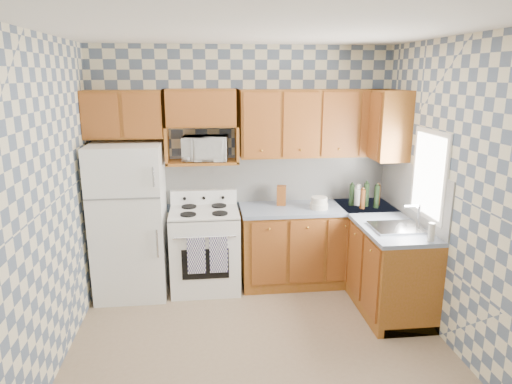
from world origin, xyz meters
TOP-DOWN VIEW (x-y plane):
  - floor at (0.00, 0.00)m, footprint 3.40×3.40m
  - back_wall at (0.00, 1.60)m, footprint 3.40×0.02m
  - right_wall at (1.70, 0.00)m, footprint 0.02×3.20m
  - backsplash_back at (0.40, 1.59)m, footprint 2.60×0.02m
  - backsplash_right at (1.69, 0.80)m, footprint 0.02×1.60m
  - refrigerator at (-1.27, 1.25)m, footprint 0.75×0.70m
  - stove_body at (-0.47, 1.28)m, footprint 0.76×0.65m
  - cooktop at (-0.47, 1.28)m, footprint 0.76×0.65m
  - backguard at (-0.47, 1.55)m, footprint 0.76×0.08m
  - dish_towel_left at (-0.56, 0.93)m, footprint 0.19×0.02m
  - dish_towel_right at (-0.33, 0.93)m, footprint 0.19×0.02m
  - base_cabinets_back at (0.82, 1.30)m, footprint 1.75×0.60m
  - base_cabinets_right at (1.40, 0.80)m, footprint 0.60×1.60m
  - countertop_back at (0.82, 1.30)m, footprint 1.77×0.63m
  - countertop_right at (1.40, 0.80)m, footprint 0.63×1.60m
  - upper_cabinets_back at (0.82, 1.44)m, footprint 1.75×0.33m
  - upper_cabinets_fridge at (-1.29, 1.44)m, footprint 0.82×0.33m
  - upper_cabinets_right at (1.53, 1.25)m, footprint 0.33×0.70m
  - microwave_shelf at (-0.47, 1.44)m, footprint 0.80×0.33m
  - microwave at (-0.44, 1.46)m, footprint 0.53×0.39m
  - sink at (1.40, 0.45)m, footprint 0.48×0.40m
  - window at (1.69, 0.45)m, footprint 0.02×0.66m
  - bottle_0 at (1.37, 1.23)m, footprint 0.06×0.06m
  - bottle_1 at (1.47, 1.17)m, footprint 0.06×0.06m
  - bottle_2 at (1.52, 1.27)m, footprint 0.06×0.06m
  - bottle_3 at (1.30, 1.15)m, footprint 0.06×0.06m
  - bottle_4 at (1.22, 1.29)m, footprint 0.06×0.06m
  - knife_block at (0.42, 1.40)m, footprint 0.12×0.12m
  - electric_kettle at (1.31, 1.33)m, footprint 0.15×0.15m
  - food_containers at (0.81, 1.20)m, footprint 0.20×0.20m
  - soap_bottle at (1.56, 0.08)m, footprint 0.06×0.06m

SIDE VIEW (x-z plane):
  - floor at x=0.00m, z-range 0.00..0.00m
  - base_cabinets_back at x=0.82m, z-range 0.00..0.88m
  - base_cabinets_right at x=1.40m, z-range 0.00..0.88m
  - stove_body at x=-0.47m, z-range 0.00..0.90m
  - dish_towel_left at x=-0.56m, z-range 0.33..0.73m
  - dish_towel_right at x=-0.33m, z-range 0.33..0.73m
  - refrigerator at x=-1.27m, z-range 0.00..1.68m
  - countertop_back at x=0.82m, z-range 0.88..0.92m
  - countertop_right at x=1.40m, z-range 0.88..0.92m
  - cooktop at x=-0.47m, z-range 0.89..0.92m
  - sink at x=1.40m, z-range 0.91..0.94m
  - food_containers at x=0.81m, z-range 0.92..1.05m
  - backguard at x=-0.47m, z-range 0.92..1.08m
  - soap_bottle at x=1.56m, z-range 0.92..1.09m
  - electric_kettle at x=1.31m, z-range 0.92..1.11m
  - bottle_3 at x=1.30m, z-range 0.92..1.14m
  - knife_block at x=0.42m, z-range 0.92..1.15m
  - bottle_2 at x=1.52m, z-range 0.92..1.16m
  - bottle_4 at x=1.22m, z-range 0.92..1.16m
  - bottle_1 at x=1.47m, z-range 0.92..1.17m
  - bottle_0 at x=1.37m, z-range 0.92..1.19m
  - backsplash_back at x=0.40m, z-range 0.92..1.48m
  - backsplash_right at x=1.69m, z-range 0.92..1.48m
  - back_wall at x=0.00m, z-range 0.00..2.70m
  - right_wall at x=1.70m, z-range 0.00..2.70m
  - microwave_shelf at x=-0.47m, z-range 1.42..1.45m
  - window at x=1.69m, z-range 1.02..1.88m
  - microwave at x=-0.44m, z-range 1.45..1.72m
  - upper_cabinets_back at x=0.82m, z-range 1.48..2.22m
  - upper_cabinets_right at x=1.53m, z-range 1.48..2.22m
  - upper_cabinets_fridge at x=-1.29m, z-range 1.72..2.22m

